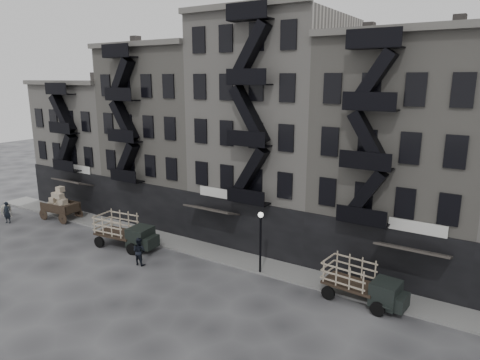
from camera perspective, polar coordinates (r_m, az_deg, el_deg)
The scene contains 13 objects.
ground at distance 28.50m, azimuth -5.38°, elevation -12.87°, with size 140.00×140.00×0.00m, color #38383A.
sidewalk at distance 31.22m, azimuth -1.10°, elevation -10.22°, with size 55.00×2.50×0.15m, color slate.
building_west at distance 47.15m, azimuth -17.56°, elevation 4.77°, with size 10.00×11.35×13.20m.
building_midwest at distance 39.84m, azimuth -8.34°, elevation 5.94°, with size 10.00×11.35×16.20m.
building_center at distance 34.07m, azimuth 4.54°, elevation 6.48°, with size 10.00×11.35×18.20m.
building_mideast at distance 30.86m, azimuth 21.13°, elevation 3.02°, with size 10.00×11.35×16.20m.
lamp_post at distance 27.83m, azimuth 2.75°, elevation -7.24°, with size 0.36×0.36×4.28m.
horse at distance 45.45m, azimuth -28.84°, elevation -3.45°, with size 0.76×1.68×1.42m, color beige.
wagon at distance 42.26m, azimuth -22.94°, elevation -2.61°, with size 3.66×2.17×2.97m.
stake_truck_west at distance 33.77m, azimuth -15.11°, elevation -6.36°, with size 5.18×2.52×2.51m.
stake_truck_east at distance 26.01m, azimuth 15.97°, elevation -12.77°, with size 4.83×2.32×2.35m.
pedestrian_west at distance 43.35m, azimuth -28.63°, elevation -3.83°, with size 0.70×0.46×1.93m, color black.
pedestrian_mid at distance 30.66m, azimuth -13.30°, elevation -9.22°, with size 0.95×0.74×1.96m, color black.
Camera 1 is at (15.88, -20.04, 12.61)m, focal length 32.00 mm.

